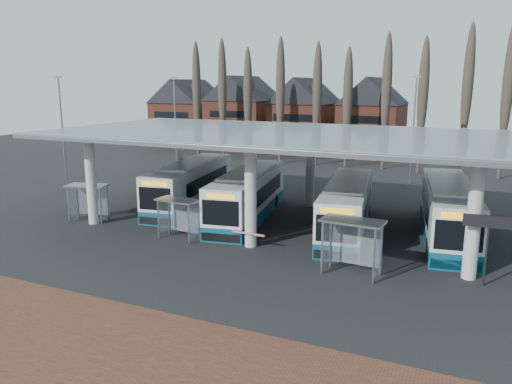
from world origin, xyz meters
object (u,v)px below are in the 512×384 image
at_px(bus_1, 248,195).
at_px(shelter_1, 180,210).
at_px(bus_0, 191,185).
at_px(bus_3, 447,211).
at_px(bus_2, 347,207).
at_px(shelter_2, 353,234).
at_px(shelter_0, 89,194).

distance_m(bus_1, shelter_1, 6.46).
height_order(bus_0, bus_3, bus_3).
xyz_separation_m(bus_2, shelter_2, (2.16, -7.33, 0.52)).
xyz_separation_m(bus_3, shelter_1, (-15.14, -7.23, 0.18)).
bearing_deg(shelter_1, shelter_2, -3.21).
bearing_deg(bus_0, shelter_2, -40.54).
xyz_separation_m(bus_3, shelter_0, (-23.23, -6.35, 0.23)).
distance_m(bus_3, shelter_0, 24.09).
distance_m(bus_0, shelter_0, 7.98).
bearing_deg(bus_0, shelter_0, -130.74).
bearing_deg(shelter_0, shelter_1, -20.11).
bearing_deg(bus_2, bus_1, 168.16).
bearing_deg(bus_3, bus_1, 175.78).
bearing_deg(bus_0, bus_1, -24.00).
bearing_deg(shelter_0, bus_2, 2.20).
distance_m(bus_0, shelter_2, 17.76).
relative_size(bus_2, shelter_0, 4.05).
bearing_deg(bus_2, shelter_1, -156.28).
xyz_separation_m(bus_1, shelter_1, (-1.77, -6.21, 0.21)).
relative_size(bus_1, shelter_1, 4.52).
xyz_separation_m(bus_1, shelter_2, (9.48, -7.69, 0.47)).
height_order(shelter_1, shelter_2, shelter_2).
xyz_separation_m(bus_1, bus_2, (7.32, -0.36, -0.05)).
height_order(bus_1, bus_3, bus_3).
relative_size(bus_1, shelter_2, 3.96).
xyz_separation_m(shelter_0, shelter_2, (19.35, -2.36, 0.21)).
height_order(bus_3, shelter_1, bus_3).
distance_m(bus_2, bus_3, 6.20).
bearing_deg(shelter_1, bus_2, 37.02).
relative_size(bus_0, bus_3, 0.99).
bearing_deg(bus_2, shelter_0, -172.90).
bearing_deg(shelter_2, bus_3, 70.07).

